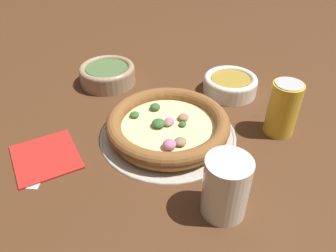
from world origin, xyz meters
TOP-DOWN VIEW (x-y plane):
  - ground_plane at (0.00, 0.00)m, footprint 3.00×3.00m
  - pizza_tray at (0.00, 0.00)m, footprint 0.30×0.30m
  - pizza at (0.00, -0.00)m, footprint 0.27×0.27m
  - bowl_near at (0.06, 0.24)m, footprint 0.14×0.14m
  - bowl_far at (-0.26, 0.13)m, footprint 0.15×0.15m
  - drinking_cup at (0.18, -0.14)m, footprint 0.08×0.08m
  - napkin at (-0.19, -0.19)m, footprint 0.18×0.18m
  - fork at (-0.18, -0.20)m, footprint 0.08×0.15m
  - beverage_can at (0.21, 0.13)m, footprint 0.07×0.07m

SIDE VIEW (x-z plane):
  - ground_plane at x=0.00m, z-range 0.00..0.00m
  - fork at x=-0.18m, z-range 0.00..0.00m
  - pizza_tray at x=0.00m, z-range 0.00..0.01m
  - napkin at x=-0.19m, z-range 0.00..0.01m
  - bowl_near at x=0.06m, z-range 0.00..0.05m
  - pizza at x=0.00m, z-range 0.01..0.05m
  - bowl_far at x=-0.26m, z-range 0.00..0.05m
  - drinking_cup at x=0.18m, z-range 0.00..0.11m
  - beverage_can at x=0.21m, z-range 0.00..0.12m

